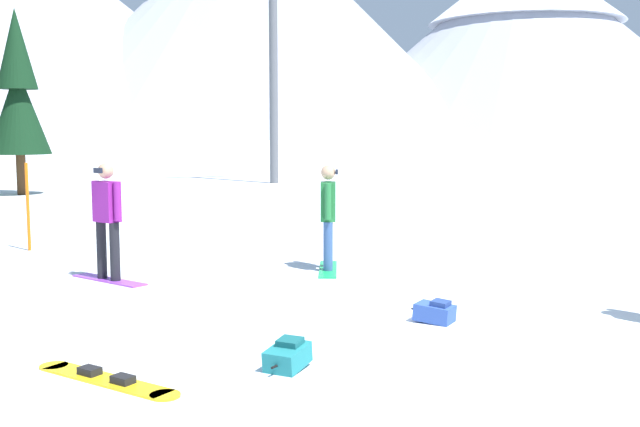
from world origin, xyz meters
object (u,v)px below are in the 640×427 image
(ski_lift_tower, at_px, (273,30))
(pine_tree_broad, at_px, (18,94))
(loose_snowboard_far_spare, at_px, (106,379))
(snowboarder_midground, at_px, (328,215))
(backpack_blue, at_px, (435,312))
(snowboarder_background, at_px, (107,218))
(backpack_teal, at_px, (288,356))
(trail_marker_pole, at_px, (28,207))

(ski_lift_tower, bearing_deg, pine_tree_broad, -170.16)
(loose_snowboard_far_spare, bearing_deg, snowboarder_midground, 45.21)
(backpack_blue, height_order, ski_lift_tower, ski_lift_tower)
(snowboarder_background, height_order, loose_snowboard_far_spare, snowboarder_background)
(backpack_teal, relative_size, trail_marker_pole, 0.33)
(loose_snowboard_far_spare, height_order, pine_tree_broad, pine_tree_broad)
(snowboarder_midground, relative_size, loose_snowboard_far_spare, 1.06)
(snowboarder_midground, xyz_separation_m, trail_marker_pole, (-4.38, 4.14, -0.08))
(loose_snowboard_far_spare, xyz_separation_m, backpack_blue, (3.94, 0.60, 0.10))
(snowboarder_background, bearing_deg, trail_marker_pole, 104.69)
(loose_snowboard_far_spare, xyz_separation_m, trail_marker_pole, (-0.21, 8.34, 0.82))
(pine_tree_broad, bearing_deg, backpack_blue, -80.07)
(backpack_blue, xyz_separation_m, trail_marker_pole, (-4.15, 7.74, 0.71))
(backpack_blue, distance_m, trail_marker_pole, 8.81)
(backpack_blue, xyz_separation_m, ski_lift_tower, (6.44, 22.73, 6.28))
(backpack_teal, xyz_separation_m, pine_tree_broad, (-1.39, 21.93, 3.38))
(snowboarder_midground, distance_m, snowboarder_background, 3.48)
(pine_tree_broad, xyz_separation_m, ski_lift_tower, (10.11, 1.75, 2.89))
(snowboarder_midground, height_order, loose_snowboard_far_spare, snowboarder_midground)
(backpack_teal, bearing_deg, ski_lift_tower, 69.79)
(loose_snowboard_far_spare, xyz_separation_m, backpack_teal, (1.66, -0.35, 0.11))
(snowboarder_midground, relative_size, backpack_blue, 3.12)
(backpack_teal, bearing_deg, pine_tree_broad, 93.64)
(snowboarder_midground, relative_size, backpack_teal, 3.10)
(backpack_teal, height_order, trail_marker_pole, trail_marker_pole)
(loose_snowboard_far_spare, bearing_deg, trail_marker_pole, 91.41)
(backpack_blue, relative_size, ski_lift_tower, 0.05)
(trail_marker_pole, xyz_separation_m, ski_lift_tower, (10.59, 14.99, 5.57))
(snowboarder_midground, bearing_deg, ski_lift_tower, 72.02)
(trail_marker_pole, distance_m, ski_lift_tower, 19.18)
(backpack_blue, bearing_deg, snowboarder_midground, 86.35)
(snowboarder_background, height_order, backpack_teal, snowboarder_background)
(loose_snowboard_far_spare, distance_m, trail_marker_pole, 8.39)
(snowboarder_midground, xyz_separation_m, pine_tree_broad, (-3.90, 17.38, 2.60))
(snowboarder_midground, bearing_deg, backpack_blue, -93.65)
(loose_snowboard_far_spare, height_order, backpack_teal, backpack_teal)
(backpack_blue, relative_size, pine_tree_broad, 0.09)
(pine_tree_broad, height_order, ski_lift_tower, ski_lift_tower)
(backpack_blue, relative_size, trail_marker_pole, 0.33)
(backpack_blue, bearing_deg, backpack_teal, -157.32)
(pine_tree_broad, bearing_deg, snowboarder_background, -88.41)
(loose_snowboard_far_spare, relative_size, pine_tree_broad, 0.25)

